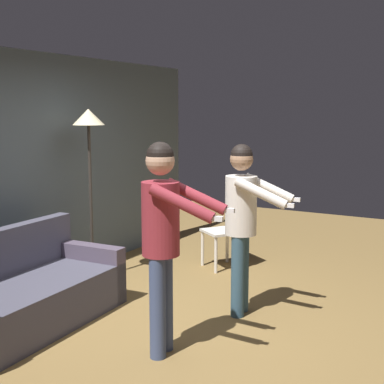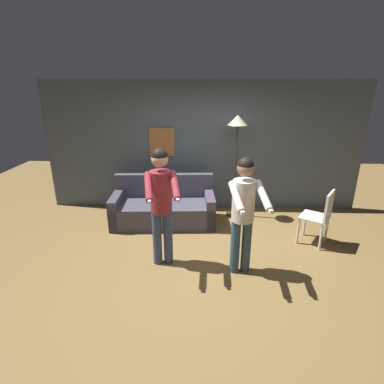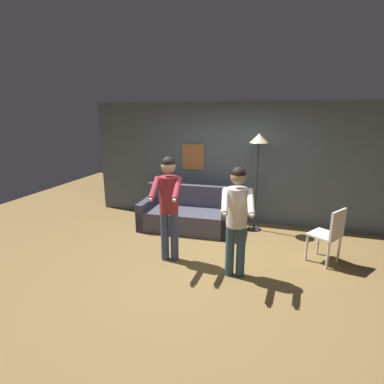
{
  "view_description": "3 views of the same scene",
  "coord_description": "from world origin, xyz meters",
  "px_view_note": "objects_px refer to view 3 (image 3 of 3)",
  "views": [
    {
      "loc": [
        -4.01,
        -2.34,
        1.96
      ],
      "look_at": [
        -0.09,
        -0.06,
        1.27
      ],
      "focal_mm": 50.0,
      "sensor_mm": 36.0,
      "label": 1
    },
    {
      "loc": [
        -0.02,
        -3.9,
        2.51
      ],
      "look_at": [
        -0.15,
        -0.05,
        1.12
      ],
      "focal_mm": 28.0,
      "sensor_mm": 36.0,
      "label": 2
    },
    {
      "loc": [
        1.12,
        -4.29,
        2.38
      ],
      "look_at": [
        -0.16,
        -0.17,
        1.22
      ],
      "focal_mm": 28.0,
      "sensor_mm": 36.0,
      "label": 3
    }
  ],
  "objects_px": {
    "torchiere_lamp": "(258,149)",
    "person_standing_left": "(169,199)",
    "couch": "(187,216)",
    "dining_chair_distant": "(330,233)",
    "person_standing_right": "(237,213)"
  },
  "relations": [
    {
      "from": "torchiere_lamp",
      "to": "person_standing_left",
      "type": "bearing_deg",
      "value": -123.99
    },
    {
      "from": "couch",
      "to": "dining_chair_distant",
      "type": "xyz_separation_m",
      "value": [
        2.64,
        -0.76,
        0.25
      ]
    },
    {
      "from": "torchiere_lamp",
      "to": "couch",
      "type": "bearing_deg",
      "value": -164.92
    },
    {
      "from": "couch",
      "to": "person_standing_left",
      "type": "distance_m",
      "value": 1.61
    },
    {
      "from": "couch",
      "to": "dining_chair_distant",
      "type": "bearing_deg",
      "value": -15.98
    },
    {
      "from": "couch",
      "to": "dining_chair_distant",
      "type": "height_order",
      "value": "dining_chair_distant"
    },
    {
      "from": "person_standing_left",
      "to": "torchiere_lamp",
      "type": "bearing_deg",
      "value": 56.01
    },
    {
      "from": "couch",
      "to": "person_standing_left",
      "type": "xyz_separation_m",
      "value": [
        0.17,
        -1.41,
        0.77
      ]
    },
    {
      "from": "couch",
      "to": "person_standing_right",
      "type": "bearing_deg",
      "value": -51.24
    },
    {
      "from": "person_standing_left",
      "to": "dining_chair_distant",
      "type": "distance_m",
      "value": 2.61
    },
    {
      "from": "person_standing_left",
      "to": "person_standing_right",
      "type": "relative_size",
      "value": 1.04
    },
    {
      "from": "couch",
      "to": "dining_chair_distant",
      "type": "relative_size",
      "value": 2.09
    },
    {
      "from": "torchiere_lamp",
      "to": "dining_chair_distant",
      "type": "height_order",
      "value": "torchiere_lamp"
    },
    {
      "from": "person_standing_left",
      "to": "dining_chair_distant",
      "type": "xyz_separation_m",
      "value": [
        2.47,
        0.65,
        -0.52
      ]
    },
    {
      "from": "person_standing_left",
      "to": "dining_chair_distant",
      "type": "relative_size",
      "value": 1.85
    }
  ]
}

